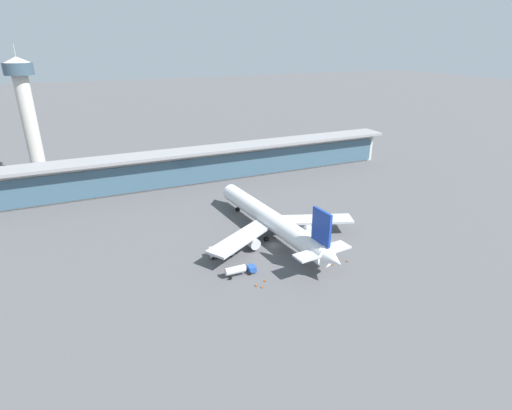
# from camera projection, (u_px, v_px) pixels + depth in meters

# --- Properties ---
(ground_plane) EXTENTS (1200.00, 1200.00, 0.00)m
(ground_plane) POSITION_uv_depth(u_px,v_px,m) (274.00, 245.00, 125.35)
(ground_plane) COLOR #515154
(airliner_on_stand) EXTENTS (52.17, 68.16, 18.14)m
(airliner_on_stand) POSITION_uv_depth(u_px,v_px,m) (273.00, 221.00, 128.46)
(airliner_on_stand) COLOR white
(airliner_on_stand) RESTS_ON ground
(service_truck_near_nose_white) EXTENTS (6.92, 3.06, 2.70)m
(service_truck_near_nose_white) POSITION_uv_depth(u_px,v_px,m) (323.00, 243.00, 124.77)
(service_truck_near_nose_white) COLOR silver
(service_truck_near_nose_white) RESTS_ON ground
(service_truck_under_wing_blue) EXTENTS (8.61, 2.53, 2.95)m
(service_truck_under_wing_blue) POSITION_uv_depth(u_px,v_px,m) (239.00, 270.00, 108.52)
(service_truck_under_wing_blue) COLOR #234C9E
(service_truck_under_wing_blue) RESTS_ON ground
(service_truck_mid_apron_grey) EXTENTS (7.54, 3.24, 3.10)m
(service_truck_mid_apron_grey) POSITION_uv_depth(u_px,v_px,m) (220.00, 252.00, 117.93)
(service_truck_mid_apron_grey) COLOR gray
(service_truck_mid_apron_grey) RESTS_ON ground
(terminal_building) EXTENTS (183.60, 12.80, 15.20)m
(terminal_building) POSITION_uv_depth(u_px,v_px,m) (206.00, 164.00, 179.79)
(terminal_building) COLOR beige
(terminal_building) RESTS_ON ground
(control_tower) EXTENTS (12.00, 12.00, 57.70)m
(control_tower) POSITION_uv_depth(u_px,v_px,m) (26.00, 107.00, 176.82)
(control_tower) COLOR beige
(control_tower) RESTS_ON ground
(safety_cone_alpha) EXTENTS (0.62, 0.62, 0.70)m
(safety_cone_alpha) POSITION_uv_depth(u_px,v_px,m) (262.00, 287.00, 103.58)
(safety_cone_alpha) COLOR orange
(safety_cone_alpha) RESTS_ON ground
(safety_cone_bravo) EXTENTS (0.62, 0.62, 0.70)m
(safety_cone_bravo) POSITION_uv_depth(u_px,v_px,m) (265.00, 280.00, 106.31)
(safety_cone_bravo) COLOR orange
(safety_cone_bravo) RESTS_ON ground
(safety_cone_charlie) EXTENTS (0.62, 0.62, 0.70)m
(safety_cone_charlie) POSITION_uv_depth(u_px,v_px,m) (256.00, 285.00, 104.27)
(safety_cone_charlie) COLOR orange
(safety_cone_charlie) RESTS_ON ground
(safety_cone_delta) EXTENTS (0.62, 0.62, 0.70)m
(safety_cone_delta) POSITION_uv_depth(u_px,v_px,m) (347.00, 261.00, 115.79)
(safety_cone_delta) COLOR orange
(safety_cone_delta) RESTS_ON ground
(safety_cone_echo) EXTENTS (0.62, 0.62, 0.70)m
(safety_cone_echo) POSITION_uv_depth(u_px,v_px,m) (332.00, 264.00, 114.14)
(safety_cone_echo) COLOR orange
(safety_cone_echo) RESTS_ON ground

